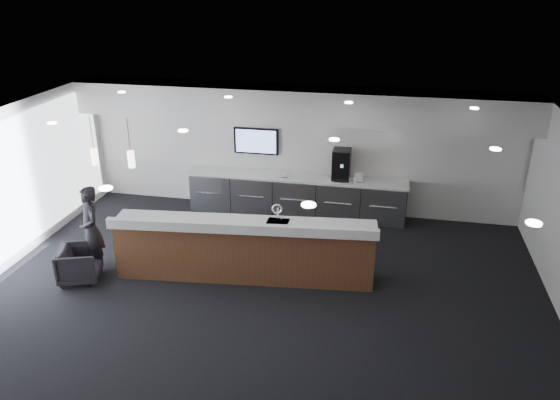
% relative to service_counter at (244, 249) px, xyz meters
% --- Properties ---
extents(ground, '(10.00, 10.00, 0.00)m').
position_rel_service_counter_xyz_m(ground, '(0.44, -0.67, -0.58)').
color(ground, black).
rests_on(ground, ground).
extents(ceiling, '(10.00, 8.00, 0.02)m').
position_rel_service_counter_xyz_m(ceiling, '(0.44, -0.67, 2.42)').
color(ceiling, black).
rests_on(ceiling, back_wall).
extents(back_wall, '(10.00, 0.02, 3.00)m').
position_rel_service_counter_xyz_m(back_wall, '(0.44, 3.33, 0.92)').
color(back_wall, silver).
rests_on(back_wall, ground).
extents(soffit_bulkhead, '(10.00, 0.90, 0.70)m').
position_rel_service_counter_xyz_m(soffit_bulkhead, '(0.44, 2.88, 2.07)').
color(soffit_bulkhead, silver).
rests_on(soffit_bulkhead, back_wall).
extents(alcove_panel, '(9.80, 0.06, 1.40)m').
position_rel_service_counter_xyz_m(alcove_panel, '(0.44, 3.30, 1.02)').
color(alcove_panel, silver).
rests_on(alcove_panel, back_wall).
extents(back_credenza, '(5.06, 0.66, 0.95)m').
position_rel_service_counter_xyz_m(back_credenza, '(0.44, 2.97, -0.10)').
color(back_credenza, '#9A9EA3').
rests_on(back_credenza, ground).
extents(wall_tv, '(1.05, 0.08, 0.62)m').
position_rel_service_counter_xyz_m(wall_tv, '(-0.56, 3.23, 1.07)').
color(wall_tv, black).
rests_on(wall_tv, back_wall).
extents(pendant_left, '(0.12, 0.12, 0.30)m').
position_rel_service_counter_xyz_m(pendant_left, '(-1.96, 0.13, 1.67)').
color(pendant_left, '#FFE8C6').
rests_on(pendant_left, ceiling).
extents(pendant_right, '(0.12, 0.12, 0.30)m').
position_rel_service_counter_xyz_m(pendant_right, '(-2.66, 0.13, 1.67)').
color(pendant_right, '#FFE8C6').
rests_on(pendant_right, ceiling).
extents(ceiling_can_lights, '(7.00, 5.00, 0.02)m').
position_rel_service_counter_xyz_m(ceiling_can_lights, '(0.44, -0.67, 2.39)').
color(ceiling_can_lights, silver).
rests_on(ceiling_can_lights, ceiling).
extents(service_counter, '(4.85, 1.29, 1.49)m').
position_rel_service_counter_xyz_m(service_counter, '(0.00, 0.00, 0.00)').
color(service_counter, '#51321B').
rests_on(service_counter, ground).
extents(coffee_machine, '(0.39, 0.52, 0.69)m').
position_rel_service_counter_xyz_m(coffee_machine, '(1.45, 3.02, 0.72)').
color(coffee_machine, black).
rests_on(coffee_machine, back_credenza).
extents(info_sign_left, '(0.16, 0.03, 0.22)m').
position_rel_service_counter_xyz_m(info_sign_left, '(0.18, 2.84, 0.48)').
color(info_sign_left, silver).
rests_on(info_sign_left, back_credenza).
extents(info_sign_right, '(0.18, 0.03, 0.23)m').
position_rel_service_counter_xyz_m(info_sign_right, '(1.86, 2.87, 0.49)').
color(info_sign_right, silver).
rests_on(info_sign_right, back_credenza).
extents(armchair, '(0.92, 0.91, 0.66)m').
position_rel_service_counter_xyz_m(armchair, '(-2.95, -0.72, -0.24)').
color(armchair, black).
rests_on(armchair, ground).
extents(lounge_guest, '(0.72, 0.72, 1.68)m').
position_rel_service_counter_xyz_m(lounge_guest, '(-2.89, -0.29, 0.26)').
color(lounge_guest, black).
rests_on(lounge_guest, ground).
extents(cup_0, '(0.10, 0.10, 0.10)m').
position_rel_service_counter_xyz_m(cup_0, '(1.79, 2.88, 0.42)').
color(cup_0, white).
rests_on(cup_0, back_credenza).
extents(cup_1, '(0.15, 0.15, 0.10)m').
position_rel_service_counter_xyz_m(cup_1, '(1.65, 2.88, 0.42)').
color(cup_1, white).
rests_on(cup_1, back_credenza).
extents(cup_2, '(0.13, 0.13, 0.10)m').
position_rel_service_counter_xyz_m(cup_2, '(1.51, 2.88, 0.42)').
color(cup_2, white).
rests_on(cup_2, back_credenza).
extents(cup_3, '(0.13, 0.13, 0.10)m').
position_rel_service_counter_xyz_m(cup_3, '(1.37, 2.88, 0.42)').
color(cup_3, white).
rests_on(cup_3, back_credenza).
extents(cup_4, '(0.14, 0.14, 0.10)m').
position_rel_service_counter_xyz_m(cup_4, '(1.23, 2.88, 0.42)').
color(cup_4, white).
rests_on(cup_4, back_credenza).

